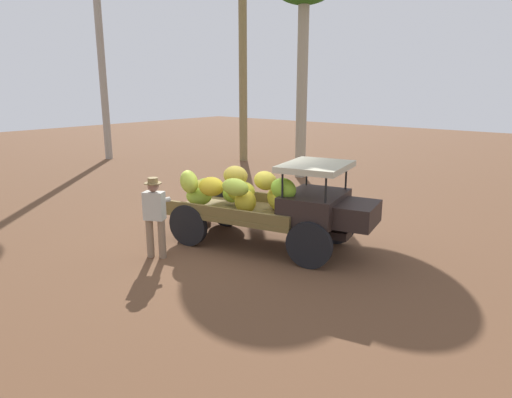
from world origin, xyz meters
name	(u,v)px	position (x,y,z in m)	size (l,w,h in m)	color
ground_plane	(244,240)	(0.00, 0.00, 0.00)	(60.00, 60.00, 0.00)	brown
truck	(269,203)	(0.65, 0.09, 0.97)	(4.64, 2.51, 1.90)	black
farmer	(155,213)	(-0.70, -1.90, 0.94)	(0.57, 0.54, 1.66)	#876D55
wooden_crate	(199,215)	(-1.79, 0.32, 0.21)	(0.44, 0.51, 0.41)	#896141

